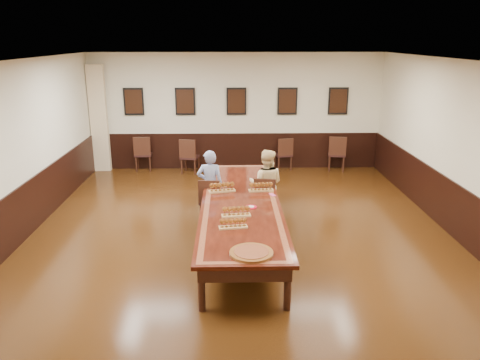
{
  "coord_description": "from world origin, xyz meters",
  "views": [
    {
      "loc": [
        -0.19,
        -7.91,
        3.57
      ],
      "look_at": [
        0.0,
        0.5,
        1.0
      ],
      "focal_mm": 35.0,
      "sensor_mm": 36.0,
      "label": 1
    }
  ],
  "objects_px": {
    "chair_woman": "(265,198)",
    "spare_chair_b": "(190,156)",
    "spare_chair_d": "(337,153)",
    "spare_chair_c": "(283,153)",
    "carved_platter": "(251,253)",
    "person_man": "(210,185)",
    "spare_chair_a": "(143,153)",
    "person_woman": "(266,184)",
    "chair_man": "(210,199)",
    "conference_table": "(241,209)"
  },
  "relations": [
    {
      "from": "chair_woman",
      "to": "spare_chair_a",
      "type": "relative_size",
      "value": 0.94
    },
    {
      "from": "chair_woman",
      "to": "spare_chair_a",
      "type": "height_order",
      "value": "spare_chair_a"
    },
    {
      "from": "chair_man",
      "to": "conference_table",
      "type": "height_order",
      "value": "chair_man"
    },
    {
      "from": "chair_man",
      "to": "person_woman",
      "type": "relative_size",
      "value": 0.63
    },
    {
      "from": "carved_platter",
      "to": "spare_chair_b",
      "type": "bearing_deg",
      "value": 101.68
    },
    {
      "from": "spare_chair_d",
      "to": "conference_table",
      "type": "relative_size",
      "value": 0.2
    },
    {
      "from": "conference_table",
      "to": "spare_chair_b",
      "type": "bearing_deg",
      "value": 105.87
    },
    {
      "from": "spare_chair_c",
      "to": "person_man",
      "type": "relative_size",
      "value": 0.64
    },
    {
      "from": "spare_chair_b",
      "to": "spare_chair_c",
      "type": "height_order",
      "value": "spare_chair_b"
    },
    {
      "from": "person_woman",
      "to": "carved_platter",
      "type": "distance_m",
      "value": 3.29
    },
    {
      "from": "chair_woman",
      "to": "conference_table",
      "type": "xyz_separation_m",
      "value": [
        -0.53,
        -1.01,
        0.15
      ]
    },
    {
      "from": "chair_man",
      "to": "carved_platter",
      "type": "bearing_deg",
      "value": 104.73
    },
    {
      "from": "chair_man",
      "to": "spare_chair_d",
      "type": "distance_m",
      "value": 5.0
    },
    {
      "from": "person_man",
      "to": "person_woman",
      "type": "distance_m",
      "value": 1.14
    },
    {
      "from": "chair_woman",
      "to": "spare_chair_d",
      "type": "height_order",
      "value": "spare_chair_d"
    },
    {
      "from": "person_man",
      "to": "person_woman",
      "type": "xyz_separation_m",
      "value": [
        1.13,
        0.03,
        -0.0
      ]
    },
    {
      "from": "spare_chair_d",
      "to": "spare_chair_b",
      "type": "bearing_deg",
      "value": 12.39
    },
    {
      "from": "chair_man",
      "to": "spare_chair_a",
      "type": "relative_size",
      "value": 0.92
    },
    {
      "from": "spare_chair_a",
      "to": "person_woman",
      "type": "relative_size",
      "value": 0.68
    },
    {
      "from": "chair_man",
      "to": "carved_platter",
      "type": "height_order",
      "value": "chair_man"
    },
    {
      "from": "spare_chair_c",
      "to": "person_woman",
      "type": "height_order",
      "value": "person_woman"
    },
    {
      "from": "chair_woman",
      "to": "spare_chair_b",
      "type": "xyz_separation_m",
      "value": [
        -1.8,
        3.48,
        0.03
      ]
    },
    {
      "from": "spare_chair_b",
      "to": "conference_table",
      "type": "distance_m",
      "value": 4.67
    },
    {
      "from": "spare_chair_c",
      "to": "carved_platter",
      "type": "xyz_separation_m",
      "value": [
        -1.21,
        -6.93,
        0.31
      ]
    },
    {
      "from": "chair_man",
      "to": "carved_platter",
      "type": "distance_m",
      "value": 3.22
    },
    {
      "from": "spare_chair_a",
      "to": "person_man",
      "type": "height_order",
      "value": "person_man"
    },
    {
      "from": "spare_chair_a",
      "to": "person_woman",
      "type": "distance_m",
      "value": 4.85
    },
    {
      "from": "spare_chair_a",
      "to": "conference_table",
      "type": "xyz_separation_m",
      "value": [
        2.6,
        -4.8,
        0.12
      ]
    },
    {
      "from": "spare_chair_a",
      "to": "conference_table",
      "type": "distance_m",
      "value": 5.45
    },
    {
      "from": "conference_table",
      "to": "carved_platter",
      "type": "height_order",
      "value": "carved_platter"
    },
    {
      "from": "spare_chair_c",
      "to": "spare_chair_d",
      "type": "relative_size",
      "value": 0.93
    },
    {
      "from": "chair_man",
      "to": "chair_woman",
      "type": "distance_m",
      "value": 1.12
    },
    {
      "from": "spare_chair_c",
      "to": "spare_chair_d",
      "type": "height_order",
      "value": "spare_chair_d"
    },
    {
      "from": "spare_chair_d",
      "to": "conference_table",
      "type": "distance_m",
      "value": 5.43
    },
    {
      "from": "chair_woman",
      "to": "spare_chair_a",
      "type": "distance_m",
      "value": 4.9
    },
    {
      "from": "person_man",
      "to": "spare_chair_d",
      "type": "bearing_deg",
      "value": -131.0
    },
    {
      "from": "chair_man",
      "to": "person_woman",
      "type": "height_order",
      "value": "person_woman"
    },
    {
      "from": "spare_chair_a",
      "to": "person_woman",
      "type": "bearing_deg",
      "value": 127.32
    },
    {
      "from": "spare_chair_a",
      "to": "spare_chair_b",
      "type": "height_order",
      "value": "spare_chair_a"
    },
    {
      "from": "person_woman",
      "to": "spare_chair_b",
      "type": "bearing_deg",
      "value": -51.56
    },
    {
      "from": "spare_chair_b",
      "to": "person_man",
      "type": "height_order",
      "value": "person_man"
    },
    {
      "from": "spare_chair_a",
      "to": "person_man",
      "type": "distance_m",
      "value": 4.23
    },
    {
      "from": "person_man",
      "to": "carved_platter",
      "type": "height_order",
      "value": "person_man"
    },
    {
      "from": "person_woman",
      "to": "spare_chair_a",
      "type": "bearing_deg",
      "value": -39.4
    },
    {
      "from": "person_woman",
      "to": "carved_platter",
      "type": "xyz_separation_m",
      "value": [
        -0.45,
        -3.26,
        0.05
      ]
    },
    {
      "from": "spare_chair_d",
      "to": "carved_platter",
      "type": "relative_size",
      "value": 1.39
    },
    {
      "from": "spare_chair_b",
      "to": "spare_chair_d",
      "type": "xyz_separation_m",
      "value": [
        4.06,
        0.17,
        0.01
      ]
    },
    {
      "from": "person_woman",
      "to": "chair_man",
      "type": "bearing_deg",
      "value": 16.61
    },
    {
      "from": "person_woman",
      "to": "chair_woman",
      "type": "bearing_deg",
      "value": 90.0
    },
    {
      "from": "spare_chair_a",
      "to": "spare_chair_d",
      "type": "bearing_deg",
      "value": 175.48
    }
  ]
}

